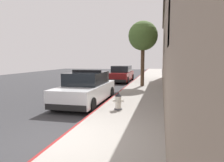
# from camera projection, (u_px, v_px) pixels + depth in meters

# --- Properties ---
(ground_plane) EXTENTS (28.59, 60.00, 0.20)m
(ground_plane) POSITION_uv_depth(u_px,v_px,m) (65.00, 89.00, 16.29)
(ground_plane) COLOR #353538
(sidewalk_pavement) EXTENTS (2.67, 60.00, 0.16)m
(sidewalk_pavement) POSITION_uv_depth(u_px,v_px,m) (143.00, 89.00, 14.92)
(sidewalk_pavement) COLOR #9E9991
(sidewalk_pavement) RESTS_ON ground
(curb_painted_edge) EXTENTS (0.08, 60.00, 0.16)m
(curb_painted_edge) POSITION_uv_depth(u_px,v_px,m) (124.00, 89.00, 15.23)
(curb_painted_edge) COLOR maroon
(curb_painted_edge) RESTS_ON ground
(storefront_building) EXTENTS (5.87, 25.02, 5.92)m
(storefront_building) POSITION_uv_depth(u_px,v_px,m) (221.00, 44.00, 10.82)
(storefront_building) COLOR gray
(storefront_building) RESTS_ON ground
(police_cruiser) EXTENTS (1.94, 4.84, 1.68)m
(police_cruiser) POSITION_uv_depth(u_px,v_px,m) (86.00, 89.00, 10.60)
(police_cruiser) COLOR white
(police_cruiser) RESTS_ON ground
(parked_car_silver_ahead) EXTENTS (1.94, 4.84, 1.56)m
(parked_car_silver_ahead) POSITION_uv_depth(u_px,v_px,m) (121.00, 74.00, 20.66)
(parked_car_silver_ahead) COLOR maroon
(parked_car_silver_ahead) RESTS_ON ground
(fire_hydrant) EXTENTS (0.44, 0.40, 0.76)m
(fire_hydrant) POSITION_uv_depth(u_px,v_px,m) (118.00, 101.00, 8.60)
(fire_hydrant) COLOR #4C4C51
(fire_hydrant) RESTS_ON sidewalk_pavement
(street_tree) EXTENTS (2.21, 2.21, 4.90)m
(street_tree) POSITION_uv_depth(u_px,v_px,m) (143.00, 36.00, 15.82)
(street_tree) COLOR brown
(street_tree) RESTS_ON sidewalk_pavement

